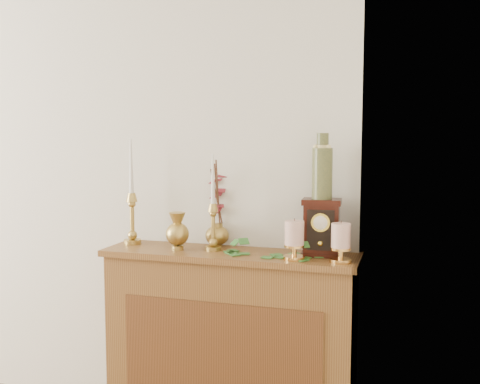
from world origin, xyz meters
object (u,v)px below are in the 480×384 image
(candlestick_center, at_px, (213,219))
(ceramic_vase, at_px, (322,170))
(bud_vase, at_px, (177,231))
(mantel_clock, at_px, (321,228))
(ginger_jar, at_px, (218,207))
(candlestick_left, at_px, (132,210))

(candlestick_center, distance_m, ceramic_vase, 0.58)
(candlestick_center, height_order, bud_vase, candlestick_center)
(candlestick_center, height_order, mantel_clock, candlestick_center)
(candlestick_center, xyz_separation_m, ceramic_vase, (0.52, 0.04, 0.25))
(candlestick_center, distance_m, ginger_jar, 0.14)
(ginger_jar, bearing_deg, ceramic_vase, -9.79)
(bud_vase, bearing_deg, candlestick_left, 165.96)
(candlestick_center, relative_size, ceramic_vase, 1.55)
(bud_vase, distance_m, ceramic_vase, 0.76)
(ceramic_vase, bearing_deg, candlestick_center, -175.57)
(bud_vase, bearing_deg, mantel_clock, 5.89)
(candlestick_center, xyz_separation_m, bud_vase, (-0.17, -0.03, -0.06))
(candlestick_center, bearing_deg, mantel_clock, 4.16)
(candlestick_left, distance_m, ginger_jar, 0.44)
(candlestick_center, bearing_deg, bud_vase, -168.98)
(ginger_jar, relative_size, ceramic_vase, 1.45)
(ceramic_vase, bearing_deg, ginger_jar, 170.21)
(ginger_jar, xyz_separation_m, mantel_clock, (0.54, -0.10, -0.07))
(candlestick_left, relative_size, bud_vase, 2.94)
(mantel_clock, bearing_deg, ceramic_vase, 90.00)
(mantel_clock, height_order, ceramic_vase, ceramic_vase)
(bud_vase, height_order, ceramic_vase, ceramic_vase)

